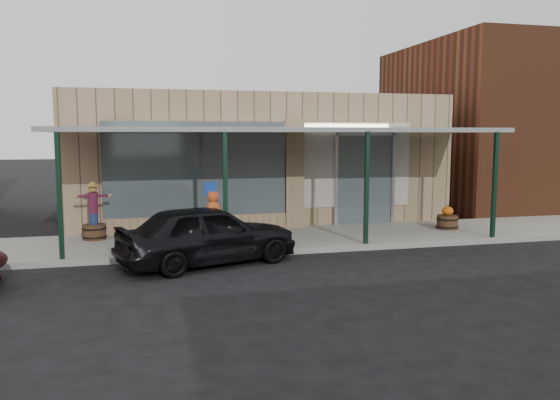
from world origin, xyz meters
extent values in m
plane|color=black|center=(0.00, 0.00, 0.00)|extent=(120.00, 120.00, 0.00)
cube|color=gray|center=(0.00, 3.60, 0.07)|extent=(40.00, 3.20, 0.15)
cube|color=#9F7E61|center=(0.00, 8.20, 2.10)|extent=(12.00, 6.00, 4.20)
cube|color=#4F5B60|center=(-2.20, 5.05, 1.90)|extent=(5.20, 0.06, 2.80)
cube|color=#4F5B60|center=(3.00, 5.18, 1.50)|extent=(1.80, 0.06, 2.80)
cube|color=#9F7E61|center=(0.70, 5.10, 1.70)|extent=(0.55, 0.30, 3.40)
cube|color=#9F7E61|center=(-2.20, 5.10, 0.35)|extent=(5.20, 0.30, 0.50)
cube|color=#B0A89C|center=(0.00, 5.17, 2.00)|extent=(9.00, 0.02, 2.60)
cube|color=white|center=(0.00, 5.14, 3.20)|extent=(7.50, 0.03, 0.10)
cube|color=slate|center=(0.00, 3.60, 3.05)|extent=(12.00, 3.00, 0.12)
cube|color=black|center=(-5.50, 2.15, 1.55)|extent=(0.10, 0.10, 2.95)
cube|color=black|center=(-1.80, 2.15, 1.55)|extent=(0.10, 0.10, 2.95)
cube|color=black|center=(1.80, 2.15, 1.55)|extent=(0.10, 0.10, 2.95)
cube|color=black|center=(5.50, 2.15, 1.55)|extent=(0.10, 0.10, 2.95)
cube|color=brown|center=(13.00, 9.20, 3.25)|extent=(12.00, 8.00, 6.50)
cylinder|color=brown|center=(-5.00, 4.41, 0.35)|extent=(0.76, 0.76, 0.40)
cylinder|color=navy|center=(-5.00, 4.41, 0.70)|extent=(0.28, 0.28, 0.30)
cylinder|color=maroon|center=(-5.00, 4.41, 1.13)|extent=(0.30, 0.30, 0.55)
sphere|color=gold|center=(-5.00, 4.41, 1.52)|extent=(0.22, 0.22, 0.22)
cone|color=gold|center=(-5.00, 4.41, 1.65)|extent=(0.36, 0.36, 0.14)
cylinder|color=brown|center=(5.00, 3.61, 0.35)|extent=(0.78, 0.78, 0.41)
ellipsoid|color=orange|center=(5.00, 3.61, 0.69)|extent=(0.33, 0.33, 0.26)
cylinder|color=#4C471E|center=(5.00, 3.61, 0.84)|extent=(0.04, 0.04, 0.06)
cylinder|color=gray|center=(-2.10, 2.60, 0.79)|extent=(0.04, 0.04, 1.29)
cube|color=blue|center=(-2.10, 2.60, 1.61)|extent=(0.32, 0.15, 0.34)
imported|color=black|center=(-2.30, 1.50, 0.69)|extent=(4.37, 2.82, 1.38)
ellipsoid|color=#E05827|center=(-2.07, 2.34, 1.10)|extent=(0.37, 0.31, 0.47)
sphere|color=#E05827|center=(-2.07, 2.39, 1.43)|extent=(0.27, 0.27, 0.27)
cylinder|color=#1A7119|center=(-2.07, 2.34, 1.29)|extent=(0.18, 0.18, 0.02)
camera|label=1|loc=(-3.62, -10.67, 2.93)|focal=35.00mm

